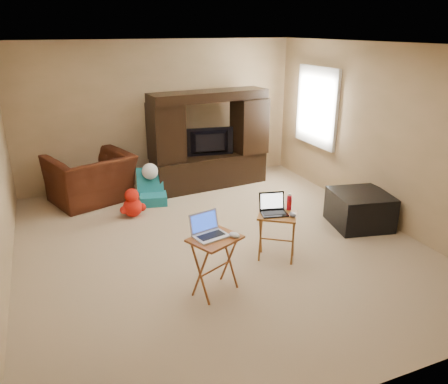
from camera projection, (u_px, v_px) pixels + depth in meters
name	position (u px, v px, depth m)	size (l,w,h in m)	color
floor	(218.00, 244.00, 5.77)	(5.50, 5.50, 0.00)	tan
ceiling	(217.00, 44.00, 4.88)	(5.50, 5.50, 0.00)	silver
wall_back	(160.00, 114.00, 7.70)	(5.00, 5.00, 0.00)	tan
wall_front	(369.00, 253.00, 2.95)	(5.00, 5.00, 0.00)	tan
wall_right	(380.00, 134.00, 6.23)	(5.50, 5.50, 0.00)	tan
window_pane	(318.00, 107.00, 7.51)	(1.20, 1.20, 0.00)	white
window_frame	(317.00, 107.00, 7.50)	(0.06, 1.14, 1.34)	white
entertainment_center	(209.00, 140.00, 7.58)	(2.06, 0.51, 1.68)	black
television	(210.00, 143.00, 7.55)	(0.85, 0.11, 0.49)	black
recliner	(91.00, 178.00, 7.04)	(1.21, 1.05, 0.78)	#451D0E
child_rocker	(153.00, 187.00, 7.00)	(0.42, 0.48, 0.57)	#177381
plush_toy	(132.00, 203.00, 6.52)	(0.40, 0.34, 0.45)	red
push_toy	(232.00, 170.00, 8.02)	(0.60, 0.43, 0.45)	blue
ottoman	(360.00, 209.00, 6.23)	(0.76, 0.76, 0.49)	black
tray_table_left	(215.00, 265.00, 4.61)	(0.50, 0.40, 0.65)	#A45427
tray_table_right	(277.00, 237.00, 5.30)	(0.46, 0.36, 0.59)	#9E5A26
laptop_left	(211.00, 227.00, 4.47)	(0.34, 0.28, 0.24)	silver
laptop_right	(274.00, 205.00, 5.16)	(0.31, 0.26, 0.24)	black
mouse_left	(235.00, 235.00, 4.50)	(0.08, 0.13, 0.05)	silver
mouse_right	(293.00, 215.00, 5.13)	(0.08, 0.12, 0.05)	#414146
water_bottle	(289.00, 203.00, 5.30)	(0.06, 0.06, 0.18)	red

